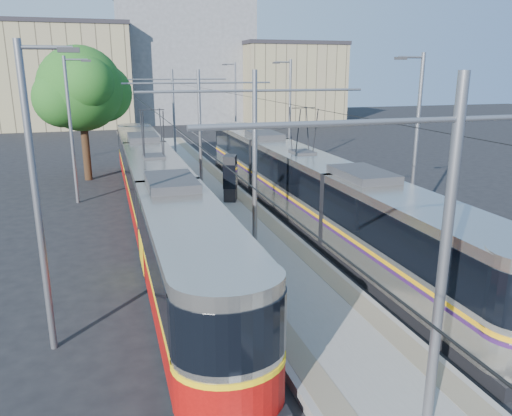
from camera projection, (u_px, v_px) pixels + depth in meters
name	position (u px, v px, depth m)	size (l,w,h in m)	color
ground	(338.00, 343.00, 13.81)	(160.00, 160.00, 0.00)	black
platform	(211.00, 195.00, 29.45)	(4.00, 50.00, 0.30)	gray
tactile_strip_left	(187.00, 194.00, 29.00)	(0.70, 50.00, 0.01)	gray
tactile_strip_right	(235.00, 191.00, 29.81)	(0.70, 50.00, 0.01)	gray
rails	(211.00, 197.00, 29.49)	(8.71, 70.00, 0.03)	gray
tram_left	(156.00, 190.00, 24.01)	(2.43, 31.49, 5.50)	black
tram_right	(302.00, 181.00, 25.17)	(2.43, 30.89, 5.50)	black
catenary	(220.00, 125.00, 25.65)	(9.20, 70.00, 7.00)	slate
street_lamps	(197.00, 120.00, 32.05)	(15.18, 38.22, 8.00)	slate
shelter	(230.00, 177.00, 27.34)	(1.04, 1.30, 2.50)	black
tree	(86.00, 90.00, 32.91)	(6.09, 5.63, 8.84)	#382314
building_left	(66.00, 75.00, 64.60)	(16.32, 12.24, 13.03)	gray
building_centre	(183.00, 58.00, 72.12)	(18.36, 14.28, 17.65)	gray
building_right	(288.00, 82.00, 71.39)	(14.28, 10.20, 11.00)	gray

